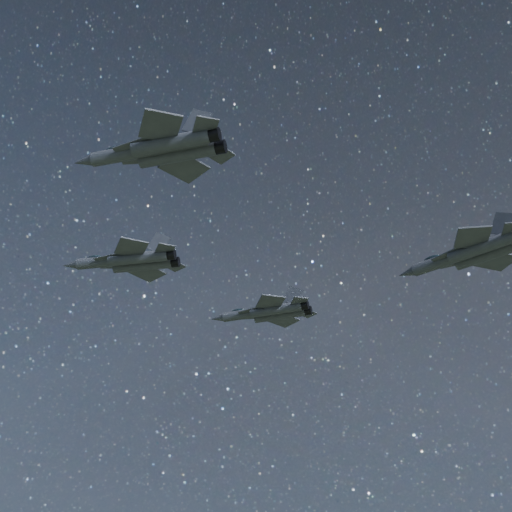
# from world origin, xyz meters

# --- Properties ---
(jet_lead) EXTENTS (16.18, 11.30, 4.07)m
(jet_lead) POSITION_xyz_m (-16.73, -2.08, 147.75)
(jet_lead) COLOR #363A44
(jet_left) EXTENTS (15.50, 11.03, 3.95)m
(jet_left) POSITION_xyz_m (-3.51, 15.77, 147.09)
(jet_left) COLOR #363A44
(jet_right) EXTENTS (16.51, 11.74, 4.20)m
(jet_right) POSITION_xyz_m (-3.53, -22.43, 146.72)
(jet_right) COLOR #363A44
(jet_slot) EXTENTS (17.80, 11.82, 4.53)m
(jet_slot) POSITION_xyz_m (25.09, 6.67, 146.70)
(jet_slot) COLOR #363A44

